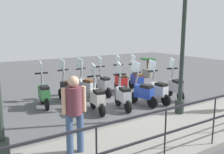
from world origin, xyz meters
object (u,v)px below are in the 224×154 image
object	(u,v)px
scooter_near_4	(97,98)
scooter_far_4	(68,88)
scooter_near_2	(143,92)
scooter_far_2	(103,84)
scooter_far_1	(121,81)
lamp_post_near	(183,46)
scooter_far_0	(137,80)
scooter_far_5	(44,93)
scooter_near_1	(158,90)
scooter_near_3	(123,95)
potted_palm	(147,69)
scooter_near_0	(175,86)
scooter_far_3	(86,86)
pedestrian_distant	(74,109)

from	to	relation	value
scooter_near_4	scooter_far_4	bearing A→B (deg)	18.91
scooter_near_2	scooter_far_4	distance (m)	2.74
scooter_far_2	scooter_far_1	bearing A→B (deg)	-86.30
lamp_post_near	scooter_near_4	size ratio (longest dim) A/B	2.94
scooter_far_0	scooter_far_5	bearing A→B (deg)	98.54
scooter_near_1	scooter_near_3	size ratio (longest dim) A/B	1.00
scooter_near_2	potted_palm	bearing A→B (deg)	-57.96
scooter_near_0	scooter_far_2	world-z (taller)	same
scooter_near_2	scooter_far_5	world-z (taller)	same
scooter_near_1	scooter_far_3	xyz separation A→B (m)	(1.92, 1.88, 0.00)
lamp_post_near	scooter_far_1	bearing A→B (deg)	-4.53
scooter_near_2	scooter_far_5	size ratio (longest dim) A/B	1.00
scooter_near_0	scooter_far_2	size ratio (longest dim) A/B	1.00
potted_palm	scooter_far_3	xyz separation A→B (m)	(-2.02, 4.81, 0.04)
scooter_far_5	potted_palm	bearing A→B (deg)	-64.48
scooter_near_1	scooter_far_3	distance (m)	2.69
lamp_post_near	scooter_far_0	distance (m)	3.84
scooter_near_4	scooter_near_2	bearing A→B (deg)	-88.69
potted_palm	scooter_far_2	xyz separation A→B (m)	(-1.98, 4.02, 0.04)
potted_palm	scooter_near_0	xyz separation A→B (m)	(-3.89, 1.99, 0.04)
scooter_near_3	scooter_far_4	size ratio (longest dim) A/B	1.00
scooter_near_1	scooter_near_4	distance (m)	2.35
scooter_far_0	scooter_far_2	xyz separation A→B (m)	(0.13, 1.58, 0.00)
lamp_post_near	scooter_near_4	world-z (taller)	lamp_post_near
scooter_near_0	lamp_post_near	bearing A→B (deg)	153.43
scooter_far_2	scooter_far_0	bearing A→B (deg)	-92.19
scooter_far_1	scooter_far_4	distance (m)	2.38
scooter_far_0	scooter_near_0	bearing A→B (deg)	-158.28
potted_palm	scooter_near_4	world-z (taller)	scooter_near_4
scooter_far_2	scooter_far_3	distance (m)	0.78
scooter_near_3	potted_palm	bearing A→B (deg)	-37.30
pedestrian_distant	scooter_far_4	world-z (taller)	pedestrian_distant
scooter_near_1	scooter_near_3	world-z (taller)	same
potted_palm	scooter_far_3	world-z (taller)	scooter_far_3
potted_palm	scooter_far_4	world-z (taller)	scooter_far_4
scooter_far_2	scooter_far_5	size ratio (longest dim) A/B	1.00
scooter_near_1	scooter_near_0	bearing A→B (deg)	-89.41
potted_palm	scooter_far_1	world-z (taller)	scooter_far_1
scooter_near_0	scooter_near_2	bearing A→B (deg)	107.01
scooter_far_3	scooter_far_4	xyz separation A→B (m)	(0.05, 0.73, 0.00)
scooter_near_4	pedestrian_distant	bearing A→B (deg)	150.97
scooter_near_2	scooter_far_5	bearing A→B (deg)	44.13
scooter_near_0	scooter_far_5	xyz separation A→B (m)	(1.71, 4.50, 0.00)
scooter_near_2	scooter_far_1	world-z (taller)	same
pedestrian_distant	scooter_far_1	xyz separation A→B (m)	(3.97, -3.90, -0.60)
scooter_near_1	scooter_near_2	distance (m)	0.66
pedestrian_distant	potted_palm	distance (m)	9.24
lamp_post_near	potted_palm	size ratio (longest dim) A/B	4.27
pedestrian_distant	potted_palm	size ratio (longest dim) A/B	1.50
scooter_far_4	potted_palm	bearing A→B (deg)	-80.71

